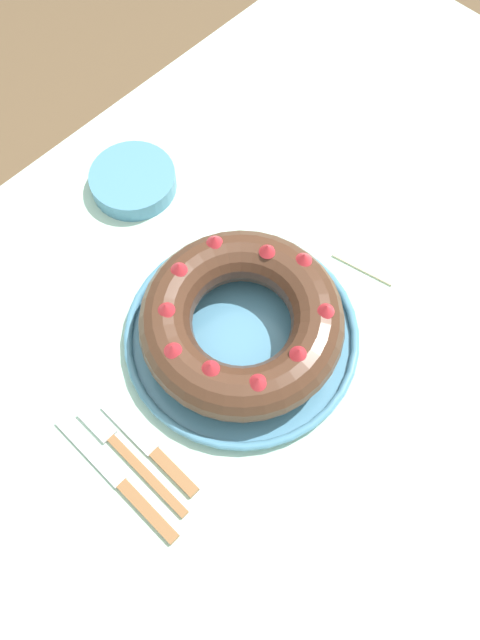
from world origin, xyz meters
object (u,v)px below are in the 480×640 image
serving_dish (240,334)px  cake_knife (155,453)px  side_bowl (133,181)px  fork (125,452)px  napkin (382,237)px  bundt_cake (240,320)px  serving_knife (123,485)px

serving_dish → cake_knife: bearing=-169.6°
cake_knife → side_bowl: size_ratio=1.28×
cake_knife → side_bowl: (0.28, 0.35, 0.01)m
fork → napkin: size_ratio=1.40×
bundt_cake → cake_knife: (-0.20, -0.04, -0.06)m
serving_knife → napkin: bearing=-3.8°
serving_dish → napkin: bearing=-8.6°
napkin → serving_knife: bearing=179.6°
side_bowl → cake_knife: bearing=-128.3°
serving_dish → fork: size_ratio=1.67×
bundt_cake → fork: (-0.23, -0.01, -0.06)m
cake_knife → bundt_cake: bearing=7.8°
fork → serving_knife: size_ratio=0.89×
serving_knife → cake_knife: size_ratio=1.29×
serving_dish → cake_knife: serving_dish is taller
side_bowl → fork: bearing=-133.6°
napkin → side_bowl: bearing=120.1°
serving_dish → serving_knife: (-0.26, -0.04, -0.01)m
cake_knife → side_bowl: 0.45m
bundt_cake → cake_knife: 0.21m
serving_dish → serving_knife: serving_dish is taller
fork → cake_knife: bearing=-48.6°
cake_knife → side_bowl: side_bowl is taller
cake_knife → fork: bearing=129.5°
side_bowl → napkin: bearing=-59.9°
fork → side_bowl: (0.30, 0.32, 0.01)m
fork → side_bowl: 0.44m
serving_dish → serving_knife: bearing=-171.6°
side_bowl → napkin: (0.21, -0.36, -0.01)m
fork → side_bowl: side_bowl is taller
fork → side_bowl: size_ratio=1.46×
napkin → bundt_cake: bearing=171.4°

